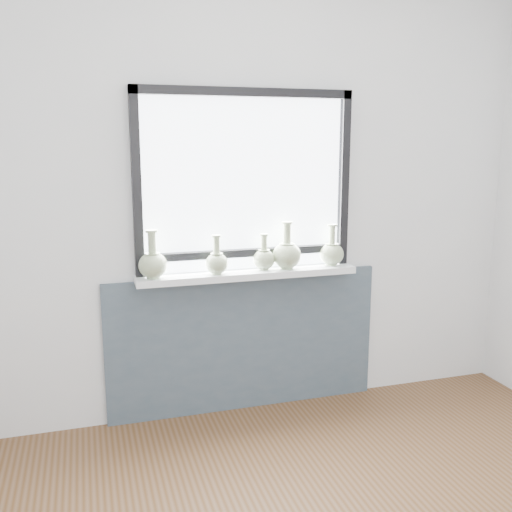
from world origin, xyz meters
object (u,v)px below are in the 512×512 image
object	(u,v)px
windowsill	(248,274)
vase_d	(287,254)
vase_a	(153,263)
vase_b	(217,262)
vase_e	(332,252)
vase_c	(264,258)

from	to	relation	value
windowsill	vase_d	distance (m)	0.26
vase_a	vase_d	world-z (taller)	vase_d
vase_b	windowsill	bearing A→B (deg)	7.36
vase_d	vase_e	distance (m)	0.30
vase_a	vase_d	distance (m)	0.80
vase_a	vase_d	size ratio (longest dim) A/B	0.96
vase_d	vase_c	bearing A→B (deg)	175.05
vase_c	vase_d	xyz separation A→B (m)	(0.14, -0.01, 0.02)
vase_c	vase_d	bearing A→B (deg)	-4.95
windowsill	vase_e	distance (m)	0.55
vase_b	vase_e	size ratio (longest dim) A/B	0.89
vase_a	vase_d	xyz separation A→B (m)	(0.80, 0.02, 0.00)
vase_d	vase_e	xyz separation A→B (m)	(0.30, 0.01, -0.01)
windowsill	vase_b	bearing A→B (deg)	-172.64
windowsill	vase_c	size ratio (longest dim) A/B	6.09
vase_b	vase_d	xyz separation A→B (m)	(0.44, 0.02, 0.02)
vase_a	vase_c	world-z (taller)	vase_a
vase_b	vase_d	world-z (taller)	vase_d
vase_a	vase_b	xyz separation A→B (m)	(0.36, -0.00, -0.01)
windowsill	vase_c	bearing A→B (deg)	3.04
vase_a	vase_e	size ratio (longest dim) A/B	1.07
vase_c	vase_d	distance (m)	0.14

